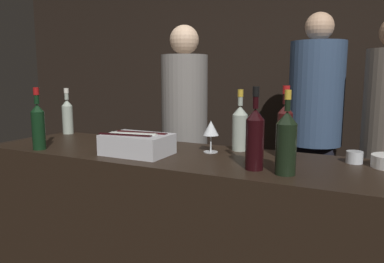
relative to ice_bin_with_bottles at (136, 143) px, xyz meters
name	(u,v)px	position (x,y,z in m)	size (l,w,h in m)	color
wall_back_chalkboard	(278,74)	(0.26, 2.03, 0.36)	(6.40, 0.06, 2.80)	black
bar_counter	(189,243)	(0.26, 0.11, -0.55)	(2.34, 0.64, 0.98)	black
ice_bin_with_bottles	(136,143)	(0.00, 0.00, 0.00)	(0.36, 0.24, 0.12)	silver
wine_glass	(211,129)	(0.33, 0.22, 0.06)	(0.09, 0.09, 0.17)	silver
candle_votive	(354,157)	(1.05, 0.29, -0.03)	(0.08, 0.08, 0.06)	silver
red_wine_bottle_black_foil	(255,137)	(0.65, -0.03, 0.08)	(0.08, 0.08, 0.37)	black
red_wine_bottle_burgundy	(38,124)	(-0.56, -0.13, 0.08)	(0.07, 0.07, 0.35)	black
rose_wine_bottle	(240,127)	(0.46, 0.34, 0.07)	(0.08, 0.08, 0.34)	#9EA899
red_wine_bottle_tall	(285,128)	(0.72, 0.28, 0.09)	(0.08, 0.08, 0.36)	#380F0F
white_wine_bottle	(67,115)	(-0.83, 0.36, 0.07)	(0.07, 0.07, 0.32)	#9EA899
champagne_bottle	(286,141)	(0.79, -0.05, 0.08)	(0.09, 0.09, 0.36)	black
person_in_hoodie	(185,131)	(-0.14, 0.83, -0.06)	(0.34, 0.34, 1.75)	black
person_grey_polo	(315,123)	(0.71, 1.36, -0.01)	(0.41, 0.41, 1.85)	black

